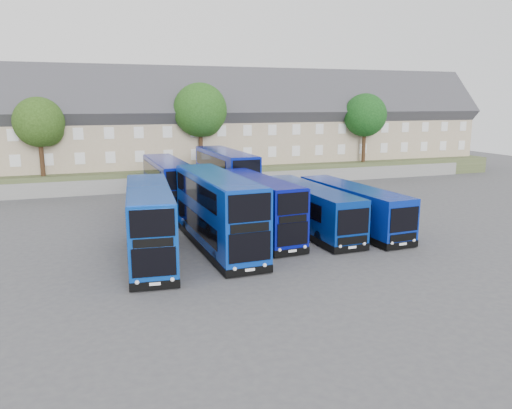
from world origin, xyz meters
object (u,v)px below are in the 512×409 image
at_px(dd_front_mid, 218,213).
at_px(coach_east_a, 309,209).
at_px(dd_front_left, 150,224).
at_px(tree_west, 41,124).
at_px(tree_far, 377,112).
at_px(tree_east, 366,117).
at_px(tree_mid, 201,112).

height_order(dd_front_mid, coach_east_a, dd_front_mid).
xyz_separation_m(dd_front_left, dd_front_mid, (4.37, 0.94, 0.18)).
xyz_separation_m(tree_west, tree_far, (42.00, 7.00, 0.68)).
xyz_separation_m(dd_front_left, coach_east_a, (11.65, 2.90, -0.52)).
distance_m(coach_east_a, tree_east, 27.91).
xyz_separation_m(dd_front_mid, tree_east, (24.56, 23.10, 5.10)).
bearing_deg(coach_east_a, tree_far, 48.76).
xyz_separation_m(coach_east_a, tree_west, (-18.72, 21.14, 5.46)).
height_order(dd_front_mid, tree_mid, tree_mid).
bearing_deg(dd_front_left, tree_far, 47.19).
distance_m(dd_front_mid, tree_mid, 24.72).
height_order(dd_front_mid, tree_east, tree_east).
relative_size(dd_front_left, tree_mid, 1.20).
bearing_deg(tree_far, dd_front_left, -138.38).
xyz_separation_m(coach_east_a, tree_east, (17.28, 21.14, 5.80)).
relative_size(coach_east_a, tree_east, 1.47).
relative_size(dd_front_left, coach_east_a, 0.92).
bearing_deg(tree_east, tree_mid, 178.57).
bearing_deg(tree_mid, coach_east_a, -82.84).
distance_m(coach_east_a, tree_west, 28.76).
height_order(coach_east_a, tree_mid, tree_mid).
xyz_separation_m(tree_west, tree_east, (36.00, 0.00, 0.34)).
relative_size(dd_front_mid, tree_east, 1.45).
xyz_separation_m(dd_front_mid, tree_west, (-11.44, 23.10, 4.76)).
xyz_separation_m(dd_front_mid, coach_east_a, (7.28, 1.96, -0.70)).
height_order(dd_front_left, tree_west, tree_west).
bearing_deg(tree_west, dd_front_left, -73.62).
distance_m(tree_west, tree_east, 36.00).
distance_m(dd_front_mid, tree_far, 43.24).
bearing_deg(dd_front_mid, coach_east_a, 13.33).
distance_m(dd_front_mid, tree_west, 26.21).
relative_size(tree_west, tree_far, 0.88).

